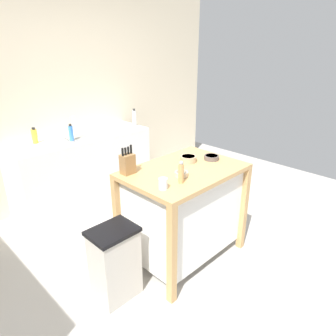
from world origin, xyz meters
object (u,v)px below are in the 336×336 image
object	(u,v)px
bowl_ceramic_small	(181,174)
drinking_cup	(163,184)
bowl_stoneware_deep	(212,157)
pepper_grinder	(181,173)
bottle_spray_cleaner	(71,133)
kitchen_island	(183,209)
knife_block	(128,163)
sink_faucet	(73,125)
trash_bin	(115,263)
bowl_ceramic_wide	(188,159)
bottle_dish_soap	(35,136)
bottle_hand_soap	(134,118)

from	to	relation	value
bowl_ceramic_small	drinking_cup	xyz separation A→B (m)	(-0.28, -0.06, 0.02)
bowl_stoneware_deep	pepper_grinder	distance (m)	0.61
bowl_ceramic_small	bottle_spray_cleaner	xyz separation A→B (m)	(-0.11, 1.62, 0.05)
bowl_ceramic_small	bottle_spray_cleaner	distance (m)	1.62
kitchen_island	pepper_grinder	bearing A→B (deg)	-142.98
pepper_grinder	kitchen_island	bearing A→B (deg)	37.02
knife_block	sink_faucet	bearing A→B (deg)	77.47
bowl_ceramic_small	trash_bin	distance (m)	0.89
bowl_ceramic_wide	bottle_dish_soap	bearing A→B (deg)	114.40
knife_block	bowl_ceramic_small	xyz separation A→B (m)	(0.28, -0.36, -0.07)
drinking_cup	trash_bin	xyz separation A→B (m)	(-0.36, 0.18, -0.64)
bowl_ceramic_small	bottle_dish_soap	distance (m)	1.87
bottle_dish_soap	trash_bin	bearing A→B (deg)	-96.45
bowl_stoneware_deep	bottle_hand_soap	size ratio (longest dim) A/B	0.60
pepper_grinder	bottle_dish_soap	distance (m)	1.93
pepper_grinder	bottle_dish_soap	bearing A→B (deg)	100.34
sink_faucet	bottle_spray_cleaner	world-z (taller)	sink_faucet
bowl_ceramic_small	knife_block	bearing A→B (deg)	127.48
bottle_hand_soap	bottle_dish_soap	distance (m)	1.29
bowl_ceramic_wide	bowl_stoneware_deep	world-z (taller)	bowl_ceramic_wide
sink_faucet	bottle_dish_soap	size ratio (longest dim) A/B	1.21
sink_faucet	bowl_ceramic_wide	bearing A→B (deg)	-81.87
pepper_grinder	trash_bin	world-z (taller)	pepper_grinder
drinking_cup	trash_bin	bearing A→B (deg)	153.00
kitchen_island	bowl_ceramic_small	distance (m)	0.45
knife_block	pepper_grinder	xyz separation A→B (m)	(0.18, -0.45, -0.00)
bowl_stoneware_deep	sink_faucet	bearing A→B (deg)	103.71
sink_faucet	bottle_spray_cleaner	size ratio (longest dim) A/B	1.13
bowl_ceramic_wide	trash_bin	xyz separation A→B (m)	(-0.93, -0.06, -0.62)
knife_block	trash_bin	size ratio (longest dim) A/B	0.39
trash_bin	bowl_ceramic_wide	bearing A→B (deg)	3.76
bottle_spray_cleaner	bowl_stoneware_deep	bearing A→B (deg)	-68.98
pepper_grinder	bowl_ceramic_small	bearing A→B (deg)	40.70
kitchen_island	bottle_hand_soap	world-z (taller)	bottle_hand_soap
drinking_cup	bottle_hand_soap	size ratio (longest dim) A/B	0.36
trash_bin	sink_faucet	xyz separation A→B (m)	(0.69, 1.73, 0.69)
sink_faucet	bottle_hand_soap	world-z (taller)	bottle_hand_soap
kitchen_island	bottle_dish_soap	xyz separation A→B (m)	(-0.58, 1.72, 0.47)
knife_block	bowl_stoneware_deep	distance (m)	0.83
kitchen_island	knife_block	xyz separation A→B (m)	(-0.41, 0.27, 0.49)
drinking_cup	pepper_grinder	size ratio (longest dim) A/B	0.46
bowl_ceramic_wide	bowl_stoneware_deep	xyz separation A→B (m)	(0.20, -0.12, -0.01)
kitchen_island	knife_block	distance (m)	0.70
bowl_stoneware_deep	pepper_grinder	size ratio (longest dim) A/B	0.76
bowl_ceramic_wide	bottle_dish_soap	xyz separation A→B (m)	(-0.74, 1.63, 0.04)
trash_bin	drinking_cup	bearing A→B (deg)	-27.00
drinking_cup	bottle_spray_cleaner	distance (m)	1.69
pepper_grinder	bottle_hand_soap	size ratio (longest dim) A/B	0.78
pepper_grinder	trash_bin	bearing A→B (deg)	159.06
bowl_ceramic_wide	knife_block	bearing A→B (deg)	162.48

